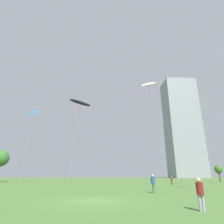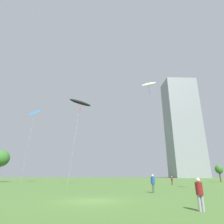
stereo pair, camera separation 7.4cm
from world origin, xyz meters
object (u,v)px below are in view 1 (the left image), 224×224
(kite_flying_3, at_px, (80,103))
(park_tree_0, at_px, (218,169))
(distant_highrise_0, at_px, (182,126))
(kite_flying_1, at_px, (34,112))
(kite_flying_2, at_px, (149,85))
(park_tree_1, at_px, (0,158))
(person_standing_0, at_px, (200,192))
(person_standing_4, at_px, (153,182))
(person_standing_1, at_px, (172,180))

(kite_flying_3, bearing_deg, park_tree_0, 26.68)
(kite_flying_3, height_order, distant_highrise_0, distant_highrise_0)
(kite_flying_1, relative_size, kite_flying_2, 0.81)
(park_tree_1, bearing_deg, park_tree_0, 2.79)
(person_standing_0, bearing_deg, person_standing_4, -85.93)
(kite_flying_1, distance_m, park_tree_1, 14.83)
(kite_flying_1, bearing_deg, person_standing_0, -54.78)
(park_tree_1, xyz_separation_m, distant_highrise_0, (78.55, 80.71, 28.68))
(park_tree_1, bearing_deg, kite_flying_3, -32.49)
(person_standing_1, bearing_deg, kite_flying_1, 39.99)
(park_tree_0, bearing_deg, person_standing_4, -126.98)
(person_standing_0, bearing_deg, kite_flying_3, -63.37)
(person_standing_0, relative_size, kite_flying_3, 0.10)
(person_standing_4, relative_size, park_tree_0, 0.42)
(park_tree_1, height_order, distant_highrise_0, distant_highrise_0)
(distant_highrise_0, bearing_deg, park_tree_1, -137.76)
(kite_flying_2, xyz_separation_m, distant_highrise_0, (39.99, 89.57, 11.84))
(park_tree_1, bearing_deg, kite_flying_1, -13.40)
(kite_flying_2, bearing_deg, kite_flying_1, 167.19)
(kite_flying_2, height_order, park_tree_0, kite_flying_2)
(person_standing_1, xyz_separation_m, kite_flying_1, (-32.91, 9.77, 17.23))
(person_standing_0, xyz_separation_m, park_tree_1, (-34.72, 39.48, 5.02))
(kite_flying_2, height_order, distant_highrise_0, distant_highrise_0)
(kite_flying_2, xyz_separation_m, park_tree_0, (19.54, 11.68, -19.61))
(kite_flying_1, bearing_deg, kite_flying_3, -40.60)
(person_standing_4, xyz_separation_m, park_tree_1, (-34.25, 28.85, 4.89))
(kite_flying_2, bearing_deg, person_standing_4, -102.16)
(park_tree_0, bearing_deg, kite_flying_3, -153.32)
(person_standing_4, height_order, kite_flying_2, kite_flying_2)
(distant_highrise_0, bearing_deg, kite_flying_1, -133.92)
(kite_flying_1, relative_size, kite_flying_3, 1.17)
(park_tree_0, bearing_deg, kite_flying_2, -149.13)
(person_standing_0, xyz_separation_m, person_standing_4, (-0.47, 10.63, 0.12))
(person_standing_0, relative_size, park_tree_1, 0.20)
(person_standing_4, bearing_deg, kite_flying_2, 20.21)
(person_standing_1, xyz_separation_m, park_tree_1, (-41.14, 11.73, 5.06))
(park_tree_0, bearing_deg, distant_highrise_0, 75.29)
(kite_flying_3, height_order, park_tree_1, kite_flying_3)
(person_standing_4, bearing_deg, person_standing_0, -145.11)
(person_standing_4, bearing_deg, park_tree_0, -4.61)
(kite_flying_1, height_order, park_tree_1, kite_flying_1)
(person_standing_0, distance_m, person_standing_4, 10.64)
(kite_flying_1, height_order, distant_highrise_0, distant_highrise_0)
(kite_flying_1, xyz_separation_m, kite_flying_3, (14.91, -12.78, -2.32))
(kite_flying_2, bearing_deg, park_tree_1, 167.07)
(park_tree_0, distance_m, park_tree_1, 58.24)
(person_standing_4, xyz_separation_m, distant_highrise_0, (44.30, 109.57, 33.57))
(park_tree_1, bearing_deg, kite_flying_2, -12.93)
(person_standing_4, bearing_deg, distant_highrise_0, 10.35)
(person_standing_4, relative_size, distant_highrise_0, 0.03)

